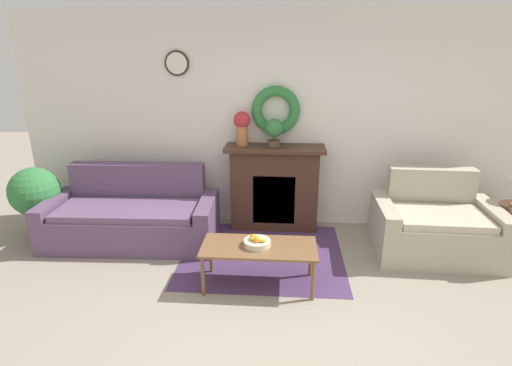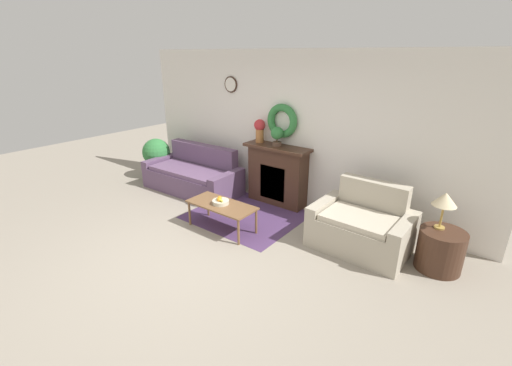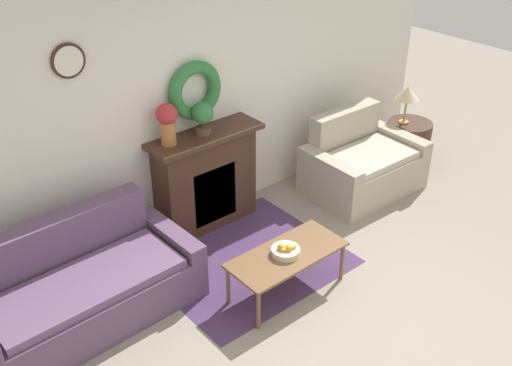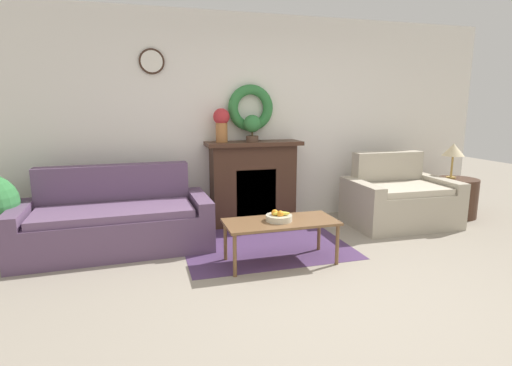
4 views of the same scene
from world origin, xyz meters
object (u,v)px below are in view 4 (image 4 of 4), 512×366
object	(u,v)px
fireplace	(253,182)
side_table_by_loveseat	(456,198)
couch_left	(116,221)
vase_on_mantel_left	(221,123)
potted_plant_on_mantel	(252,126)
table_lamp	(453,151)
loveseat_right	(399,200)
fruit_bowl	(279,217)
coffee_table	(281,225)

from	to	relation	value
fireplace	side_table_by_loveseat	bearing A→B (deg)	-9.58
couch_left	vase_on_mantel_left	size ratio (longest dim) A/B	4.84
vase_on_mantel_left	potted_plant_on_mantel	size ratio (longest dim) A/B	1.24
potted_plant_on_mantel	vase_on_mantel_left	bearing A→B (deg)	177.10
couch_left	fireplace	bearing A→B (deg)	14.23
side_table_by_loveseat	table_lamp	world-z (taller)	table_lamp
side_table_by_loveseat	loveseat_right	bearing A→B (deg)	-174.85
fireplace	loveseat_right	xyz separation A→B (m)	(1.84, -0.57, -0.23)
fireplace	vase_on_mantel_left	distance (m)	0.88
fruit_bowl	vase_on_mantel_left	distance (m)	1.66
fireplace	fruit_bowl	xyz separation A→B (m)	(-0.13, -1.38, -0.08)
couch_left	potted_plant_on_mantel	xyz separation A→B (m)	(1.69, 0.48, 0.99)
fruit_bowl	table_lamp	bearing A→B (deg)	18.34
loveseat_right	side_table_by_loveseat	world-z (taller)	loveseat_right
couch_left	table_lamp	distance (m)	4.52
couch_left	side_table_by_loveseat	size ratio (longest dim) A/B	3.63
fruit_bowl	side_table_by_loveseat	bearing A→B (deg)	16.95
loveseat_right	side_table_by_loveseat	distance (m)	1.01
fruit_bowl	side_table_by_loveseat	size ratio (longest dim) A/B	0.47
coffee_table	fruit_bowl	bearing A→B (deg)	176.87
vase_on_mantel_left	side_table_by_loveseat	bearing A→B (deg)	-8.49
coffee_table	vase_on_mantel_left	bearing A→B (deg)	102.25
coffee_table	vase_on_mantel_left	world-z (taller)	vase_on_mantel_left
coffee_table	vase_on_mantel_left	size ratio (longest dim) A/B	2.65
table_lamp	loveseat_right	bearing A→B (deg)	-171.08
fireplace	table_lamp	size ratio (longest dim) A/B	2.53
coffee_table	fruit_bowl	world-z (taller)	fruit_bowl
couch_left	coffee_table	size ratio (longest dim) A/B	1.83
fireplace	potted_plant_on_mantel	world-z (taller)	potted_plant_on_mantel
couch_left	potted_plant_on_mantel	bearing A→B (deg)	13.89
vase_on_mantel_left	fruit_bowl	bearing A→B (deg)	-78.61
loveseat_right	coffee_table	size ratio (longest dim) A/B	1.21
table_lamp	vase_on_mantel_left	size ratio (longest dim) A/B	1.16
table_lamp	vase_on_mantel_left	xyz separation A→B (m)	(-3.18, 0.43, 0.41)
side_table_by_loveseat	potted_plant_on_mantel	world-z (taller)	potted_plant_on_mantel
vase_on_mantel_left	potted_plant_on_mantel	distance (m)	0.40
table_lamp	couch_left	bearing A→B (deg)	-179.15
side_table_by_loveseat	fireplace	bearing A→B (deg)	170.42
fireplace	vase_on_mantel_left	xyz separation A→B (m)	(-0.41, 0.01, 0.79)
fireplace	coffee_table	xyz separation A→B (m)	(-0.11, -1.39, -0.16)
loveseat_right	vase_on_mantel_left	bearing A→B (deg)	167.20
fruit_bowl	couch_left	bearing A→B (deg)	150.38
fruit_bowl	fireplace	bearing A→B (deg)	84.73
coffee_table	couch_left	bearing A→B (deg)	150.68
fruit_bowl	vase_on_mantel_left	size ratio (longest dim) A/B	0.62
couch_left	side_table_by_loveseat	world-z (taller)	couch_left
fruit_bowl	potted_plant_on_mantel	size ratio (longest dim) A/B	0.78
loveseat_right	vase_on_mantel_left	size ratio (longest dim) A/B	3.20
fruit_bowl	coffee_table	bearing A→B (deg)	-3.13
vase_on_mantel_left	coffee_table	bearing A→B (deg)	-77.75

